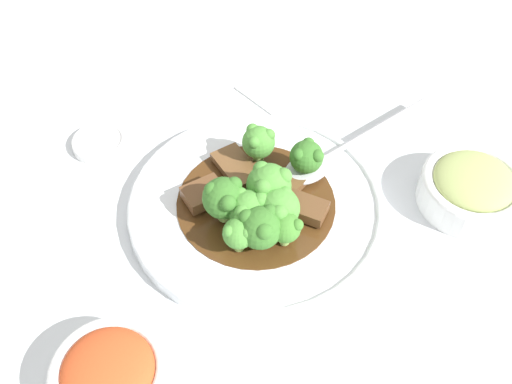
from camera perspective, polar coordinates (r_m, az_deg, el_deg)
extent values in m
plane|color=silver|center=(0.70, 0.00, -1.78)|extent=(4.00, 4.00, 0.00)
cylinder|color=white|center=(0.70, 0.00, -1.42)|extent=(0.30, 0.30, 0.01)
torus|color=white|center=(0.69, 0.00, -1.06)|extent=(0.30, 0.30, 0.01)
cylinder|color=#4C2D14|center=(0.69, 0.00, -1.02)|extent=(0.18, 0.18, 0.00)
cube|color=brown|center=(0.72, -1.91, 2.42)|extent=(0.07, 0.04, 0.01)
cube|color=brown|center=(0.67, 4.28, -1.38)|extent=(0.07, 0.06, 0.01)
cube|color=brown|center=(0.70, 0.41, 1.00)|extent=(0.06, 0.04, 0.01)
cube|color=brown|center=(0.70, 3.23, 0.58)|extent=(0.04, 0.07, 0.01)
cube|color=brown|center=(0.69, -4.99, -0.18)|extent=(0.04, 0.05, 0.02)
cylinder|color=#8EB756|center=(0.66, -0.77, -2.91)|extent=(0.01, 0.01, 0.01)
sphere|color=#4C8E38|center=(0.64, -0.79, -1.71)|extent=(0.04, 0.04, 0.04)
sphere|color=#4C8E38|center=(0.64, -1.48, -0.27)|extent=(0.02, 0.02, 0.02)
sphere|color=#4C8E38|center=(0.62, -1.33, -1.91)|extent=(0.02, 0.02, 0.02)
sphere|color=#4C8E38|center=(0.63, 0.42, -0.96)|extent=(0.02, 0.02, 0.02)
cylinder|color=#8EB756|center=(0.66, -2.84, -2.19)|extent=(0.02, 0.02, 0.02)
sphere|color=#387028|center=(0.64, -2.92, -0.81)|extent=(0.05, 0.05, 0.05)
sphere|color=#387028|center=(0.64, -4.21, 0.18)|extent=(0.02, 0.02, 0.02)
sphere|color=#387028|center=(0.63, -2.67, -1.06)|extent=(0.02, 0.02, 0.02)
sphere|color=#387028|center=(0.64, -2.03, 0.63)|extent=(0.02, 0.02, 0.02)
cylinder|color=#8EB756|center=(0.65, 2.75, -4.41)|extent=(0.01, 0.01, 0.01)
sphere|color=#427F2D|center=(0.63, 2.81, -3.40)|extent=(0.03, 0.03, 0.03)
sphere|color=#427F2D|center=(0.62, 1.98, -3.22)|extent=(0.01, 0.01, 0.01)
sphere|color=#427F2D|center=(0.62, 3.65, -3.33)|extent=(0.01, 0.01, 0.01)
sphere|color=#427F2D|center=(0.63, 2.89, -2.13)|extent=(0.01, 0.01, 0.01)
cylinder|color=#7FA84C|center=(0.72, 0.23, 3.48)|extent=(0.01, 0.01, 0.02)
sphere|color=#4C8E38|center=(0.71, 0.24, 4.77)|extent=(0.04, 0.04, 0.04)
sphere|color=#4C8E38|center=(0.69, -0.18, 4.74)|extent=(0.01, 0.01, 0.01)
sphere|color=#4C8E38|center=(0.70, 1.24, 5.45)|extent=(0.01, 0.01, 0.01)
sphere|color=#4C8E38|center=(0.70, -0.34, 5.96)|extent=(0.01, 0.01, 0.01)
cylinder|color=#8EB756|center=(0.65, 0.40, -4.64)|extent=(0.02, 0.02, 0.01)
sphere|color=#387028|center=(0.63, 0.41, -3.42)|extent=(0.05, 0.05, 0.05)
sphere|color=#387028|center=(0.61, 0.79, -3.76)|extent=(0.02, 0.02, 0.02)
sphere|color=#387028|center=(0.62, 1.35, -1.95)|extent=(0.02, 0.02, 0.02)
sphere|color=#387028|center=(0.62, -0.89, -2.44)|extent=(0.02, 0.02, 0.02)
cylinder|color=#8EB756|center=(0.64, -1.63, -4.96)|extent=(0.01, 0.01, 0.01)
sphere|color=#4C8E38|center=(0.63, -1.67, -3.94)|extent=(0.03, 0.03, 0.03)
sphere|color=#4C8E38|center=(0.62, -0.88, -3.88)|extent=(0.01, 0.01, 0.01)
sphere|color=#4C8E38|center=(0.63, -1.60, -2.65)|extent=(0.01, 0.01, 0.01)
sphere|color=#4C8E38|center=(0.62, -2.59, -3.77)|extent=(0.01, 0.01, 0.01)
cylinder|color=#7FA84C|center=(0.68, 1.19, -0.84)|extent=(0.02, 0.02, 0.02)
sphere|color=#4C8E38|center=(0.66, 1.23, 0.61)|extent=(0.05, 0.05, 0.05)
sphere|color=#4C8E38|center=(0.65, 2.62, 1.51)|extent=(0.02, 0.02, 0.02)
sphere|color=#4C8E38|center=(0.65, 0.44, 2.24)|extent=(0.02, 0.02, 0.02)
sphere|color=#4C8E38|center=(0.64, 0.68, 0.45)|extent=(0.02, 0.02, 0.02)
cylinder|color=#8EB756|center=(0.66, 1.74, -2.95)|extent=(0.02, 0.02, 0.01)
sphere|color=#4C8E38|center=(0.64, 1.79, -1.73)|extent=(0.05, 0.05, 0.05)
sphere|color=#4C8E38|center=(0.64, 2.73, -0.24)|extent=(0.02, 0.02, 0.02)
sphere|color=#4C8E38|center=(0.63, 0.51, -0.73)|extent=(0.02, 0.02, 0.02)
sphere|color=#4C8E38|center=(0.62, 2.22, -2.01)|extent=(0.02, 0.02, 0.02)
cylinder|color=#8EB756|center=(0.71, 4.81, 2.04)|extent=(0.01, 0.01, 0.02)
sphere|color=#387028|center=(0.69, 4.93, 3.25)|extent=(0.04, 0.04, 0.04)
sphere|color=#387028|center=(0.69, 5.01, 4.60)|extent=(0.02, 0.02, 0.02)
sphere|color=#387028|center=(0.68, 4.09, 3.55)|extent=(0.02, 0.02, 0.02)
sphere|color=#387028|center=(0.68, 5.87, 3.44)|extent=(0.02, 0.02, 0.02)
ellipsoid|color=#B7B7BC|center=(0.71, 4.77, 2.34)|extent=(0.05, 0.06, 0.01)
cylinder|color=#B7B7BC|center=(0.78, 11.48, 6.02)|extent=(0.01, 0.18, 0.01)
cylinder|color=white|center=(0.59, -13.53, -17.02)|extent=(0.11, 0.11, 0.04)
torus|color=white|center=(0.58, -13.88, -16.26)|extent=(0.11, 0.11, 0.01)
ellipsoid|color=#D14C23|center=(0.57, -13.94, -16.15)|extent=(0.08, 0.08, 0.03)
cylinder|color=white|center=(0.75, 19.41, -0.67)|extent=(0.07, 0.07, 0.01)
cylinder|color=white|center=(0.74, 19.70, 0.04)|extent=(0.12, 0.12, 0.03)
torus|color=white|center=(0.73, 20.05, 0.92)|extent=(0.12, 0.12, 0.01)
ellipsoid|color=#A3B266|center=(0.73, 20.10, 1.05)|extent=(0.09, 0.09, 0.02)
cylinder|color=white|center=(0.79, -14.68, 4.51)|extent=(0.07, 0.07, 0.01)
torus|color=white|center=(0.79, -14.75, 4.76)|extent=(0.07, 0.07, 0.01)
cube|color=white|center=(0.85, 2.87, 9.59)|extent=(0.12, 0.11, 0.01)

